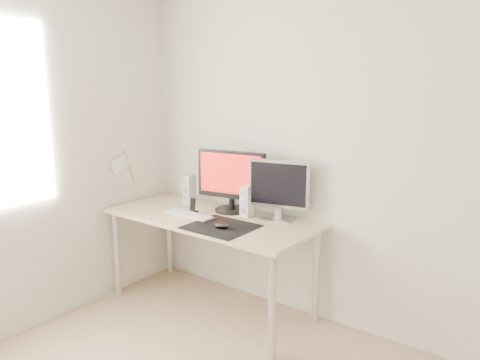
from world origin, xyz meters
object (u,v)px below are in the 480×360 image
Objects in this scene: mouse at (220,225)px; phone_dock at (193,208)px; keyboard at (189,215)px; speaker_right at (247,201)px; desk at (210,226)px; speaker_left at (189,189)px; second_monitor at (279,187)px; main_monitor at (231,179)px.

phone_dock reaches higher than mouse.
mouse reaches higher than keyboard.
keyboard is 3.79× the size of phone_dock.
phone_dock is (-0.04, 0.07, 0.03)m from keyboard.
speaker_right is at bearing 23.11° from phone_dock.
speaker_left reaches higher than desk.
desk is 0.18m from keyboard.
speaker_right is 0.44m from keyboard.
speaker_left is at bearing 154.49° from desk.
desk is 14.25× the size of phone_dock.
keyboard is (-0.58, -0.31, -0.23)m from second_monitor.
mouse is 0.73m from speaker_left.
phone_dock is at bearing -177.30° from desk.
speaker_left is at bearing 133.14° from keyboard.
mouse is 0.22× the size of main_monitor.
mouse is at bearing -36.48° from desk.
speaker_left reaches higher than mouse.
main_monitor is 0.23m from speaker_right.
desk is 6.94× the size of speaker_left.
desk is at bearing 2.70° from phone_dock.
keyboard is at bearing 165.09° from mouse.
phone_dock is at bearing -156.89° from speaker_right.
main_monitor is (0.05, 0.20, 0.33)m from desk.
main_monitor reaches higher than phone_dock.
phone_dock reaches higher than desk.
keyboard is 0.09m from phone_dock.
speaker_left is 0.38m from keyboard.
second_monitor is at bearing 20.82° from phone_dock.
main_monitor reaches higher than desk.
main_monitor reaches higher than mouse.
speaker_right reaches higher than keyboard.
speaker_right is (0.18, -0.04, -0.14)m from main_monitor.
desk is 0.20m from phone_dock.
phone_dock is (-0.62, -0.23, -0.21)m from second_monitor.
speaker_right is (0.60, -0.02, 0.00)m from speaker_left.
speaker_left is 2.06× the size of phone_dock.
phone_dock is at bearing -135.96° from main_monitor.
second_monitor is (0.45, 0.23, 0.32)m from desk.
keyboard is at bearing -46.86° from speaker_left.
second_monitor is at bearing 63.67° from mouse.
keyboard is at bearing -152.01° from second_monitor.
mouse is 0.52× the size of speaker_left.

